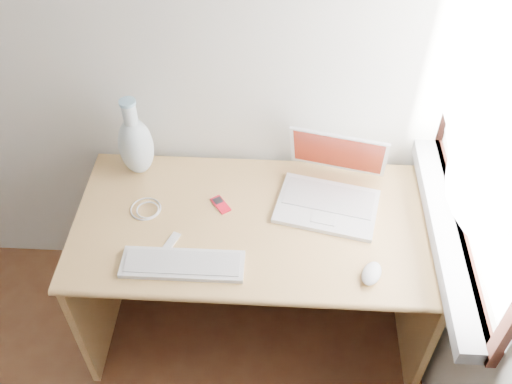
# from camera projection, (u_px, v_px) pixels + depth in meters

# --- Properties ---
(window) EXTENTS (0.11, 0.99, 1.10)m
(window) POSITION_uv_depth(u_px,v_px,m) (495.00, 121.00, 1.61)
(window) COLOR white
(window) RESTS_ON right_wall
(desk) EXTENTS (1.34, 0.67, 0.71)m
(desk) POSITION_uv_depth(u_px,v_px,m) (257.00, 240.00, 2.30)
(desk) COLOR tan
(desk) RESTS_ON floor
(laptop) EXTENTS (0.42, 0.38, 0.25)m
(laptop) POSITION_uv_depth(u_px,v_px,m) (328.00, 188.00, 2.14)
(laptop) COLOR white
(laptop) RESTS_ON desk
(external_keyboard) EXTENTS (0.42, 0.13, 0.02)m
(external_keyboard) POSITION_uv_depth(u_px,v_px,m) (183.00, 264.00, 1.95)
(external_keyboard) COLOR white
(external_keyboard) RESTS_ON desk
(mouse) EXTENTS (0.10, 0.12, 0.04)m
(mouse) POSITION_uv_depth(u_px,v_px,m) (372.00, 273.00, 1.92)
(mouse) COLOR white
(mouse) RESTS_ON desk
(ipod) EXTENTS (0.09, 0.10, 0.01)m
(ipod) POSITION_uv_depth(u_px,v_px,m) (221.00, 204.00, 2.16)
(ipod) COLOR red
(ipod) RESTS_ON desk
(cable_coil) EXTENTS (0.13, 0.13, 0.01)m
(cable_coil) POSITION_uv_depth(u_px,v_px,m) (146.00, 209.00, 2.14)
(cable_coil) COLOR white
(cable_coil) RESTS_ON desk
(remote) EXTENTS (0.06, 0.09, 0.01)m
(remote) POSITION_uv_depth(u_px,v_px,m) (172.00, 241.00, 2.03)
(remote) COLOR white
(remote) RESTS_ON desk
(vase) EXTENTS (0.13, 0.13, 0.34)m
(vase) POSITION_uv_depth(u_px,v_px,m) (136.00, 144.00, 2.19)
(vase) COLOR silver
(vase) RESTS_ON desk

